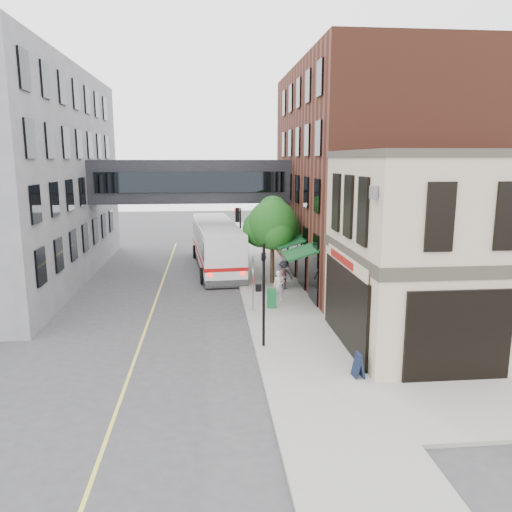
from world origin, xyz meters
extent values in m
plane|color=#38383A|center=(0.00, 0.00, 0.00)|extent=(120.00, 120.00, 0.00)
cube|color=gray|center=(2.00, 14.00, 0.07)|extent=(4.00, 60.00, 0.15)
cube|color=#BAAC8E|center=(9.00, 2.00, 4.08)|extent=(10.00, 8.00, 8.15)
cube|color=#38332B|center=(9.00, 2.00, 4.15)|extent=(10.12, 8.12, 0.50)
cube|color=#38332B|center=(9.00, 2.00, 8.30)|extent=(10.12, 8.12, 0.30)
cube|color=black|center=(3.94, 2.00, 1.85)|extent=(0.14, 6.40, 3.40)
cube|color=black|center=(3.90, 2.00, 1.85)|extent=(0.04, 5.90, 3.00)
cube|color=maroon|center=(3.88, 2.60, 3.80)|extent=(0.03, 3.60, 0.32)
cube|color=#59291B|center=(10.00, 15.00, 7.00)|extent=(12.00, 18.00, 14.00)
cube|color=#0D3C17|center=(3.14, 13.75, 3.00)|extent=(1.80, 13.00, 0.40)
cube|color=black|center=(-3.00, 18.00, 6.50)|extent=(14.00, 3.00, 3.00)
cube|color=black|center=(-3.00, 16.45, 6.50)|extent=(13.00, 0.08, 1.40)
cube|color=black|center=(-3.00, 19.55, 6.50)|extent=(13.00, 0.08, 1.40)
cylinder|color=black|center=(0.40, 2.00, 2.40)|extent=(0.12, 0.12, 4.50)
cube|color=black|center=(0.18, 2.00, 2.75)|extent=(0.25, 0.22, 0.30)
imported|color=black|center=(0.40, 2.00, 4.25)|extent=(0.20, 0.16, 1.00)
cylinder|color=black|center=(0.40, 17.00, 2.40)|extent=(0.12, 0.12, 4.50)
cube|color=black|center=(0.18, 17.00, 2.75)|extent=(0.25, 0.22, 0.30)
cube|color=black|center=(0.18, 17.00, 4.15)|extent=(0.28, 0.28, 1.00)
sphere|color=#FF0C05|center=(0.02, 17.00, 4.50)|extent=(0.18, 0.18, 0.18)
cylinder|color=gray|center=(0.40, 7.00, 1.65)|extent=(0.08, 0.08, 3.00)
cube|color=white|center=(0.38, 7.00, 2.35)|extent=(0.03, 0.75, 0.22)
cube|color=#0C591E|center=(0.38, 7.00, 2.90)|extent=(0.03, 0.70, 0.18)
cube|color=#B20C0C|center=(0.38, 7.00, 1.85)|extent=(0.03, 0.30, 0.40)
cylinder|color=#382619|center=(2.20, 13.00, 1.55)|extent=(0.28, 0.28, 2.80)
sphere|color=#144E17|center=(2.20, 13.00, 3.95)|extent=(3.20, 3.20, 3.20)
sphere|color=#144E17|center=(3.00, 13.50, 3.55)|extent=(2.20, 2.20, 2.20)
sphere|color=#144E17|center=(1.50, 13.30, 3.65)|extent=(2.40, 2.40, 2.40)
sphere|color=#144E17|center=(2.30, 13.60, 4.75)|extent=(2.00, 2.00, 2.00)
cube|color=#D8CC4C|center=(-5.00, 10.00, 0.01)|extent=(0.12, 40.00, 0.01)
cube|color=white|center=(-1.30, 18.37, 1.81)|extent=(3.73, 12.78, 3.18)
cube|color=black|center=(-1.30, 18.37, 2.36)|extent=(3.78, 12.57, 1.15)
cube|color=#B20C0C|center=(-1.30, 18.37, 1.26)|extent=(3.80, 12.81, 0.24)
cylinder|color=black|center=(-2.30, 13.68, 0.55)|extent=(0.41, 1.12, 1.10)
cylinder|color=black|center=(0.43, 13.89, 0.55)|extent=(0.41, 1.12, 1.10)
cylinder|color=black|center=(-2.99, 22.42, 0.55)|extent=(0.41, 1.12, 1.10)
cylinder|color=black|center=(-0.26, 22.63, 0.55)|extent=(0.41, 1.12, 1.10)
imported|color=silver|center=(2.03, 8.77, 1.02)|extent=(0.66, 0.45, 1.74)
imported|color=tan|center=(2.73, 11.27, 0.97)|extent=(0.82, 0.65, 1.64)
imported|color=#212229|center=(2.68, 11.32, 1.04)|extent=(1.28, 0.92, 1.79)
cube|color=#166131|center=(1.47, 7.58, 0.65)|extent=(0.57, 0.52, 1.00)
cube|color=black|center=(3.55, -1.44, 0.61)|extent=(0.38, 0.55, 0.93)
camera|label=1|loc=(-1.90, -18.30, 8.13)|focal=35.00mm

